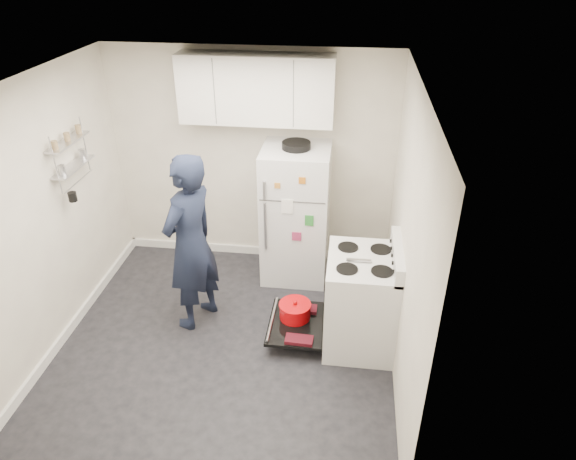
# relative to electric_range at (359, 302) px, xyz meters

# --- Properties ---
(room) EXTENTS (3.21, 3.21, 2.51)m
(room) POSITION_rel_electric_range_xyz_m (-1.29, -0.12, 0.74)
(room) COLOR black
(room) RESTS_ON ground
(electric_range) EXTENTS (0.66, 0.76, 1.10)m
(electric_range) POSITION_rel_electric_range_xyz_m (0.00, 0.00, 0.00)
(electric_range) COLOR silver
(electric_range) RESTS_ON ground
(open_oven_door) EXTENTS (0.55, 0.70, 0.24)m
(open_oven_door) POSITION_rel_electric_range_xyz_m (-0.60, 0.03, -0.27)
(open_oven_door) COLOR black
(open_oven_door) RESTS_ON ground
(refrigerator) EXTENTS (0.72, 0.74, 1.62)m
(refrigerator) POSITION_rel_electric_range_xyz_m (-0.73, 1.10, 0.31)
(refrigerator) COLOR silver
(refrigerator) RESTS_ON ground
(upper_cabinets) EXTENTS (1.60, 0.33, 0.70)m
(upper_cabinets) POSITION_rel_electric_range_xyz_m (-1.16, 1.28, 1.63)
(upper_cabinets) COLOR silver
(upper_cabinets) RESTS_ON room
(wall_shelf_rack) EXTENTS (0.14, 0.60, 0.61)m
(wall_shelf_rack) POSITION_rel_electric_range_xyz_m (-2.78, 0.34, 1.21)
(wall_shelf_rack) COLOR #B2B2B7
(wall_shelf_rack) RESTS_ON room
(person) EXTENTS (0.66, 0.78, 1.82)m
(person) POSITION_rel_electric_range_xyz_m (-1.63, 0.13, 0.44)
(person) COLOR black
(person) RESTS_ON ground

